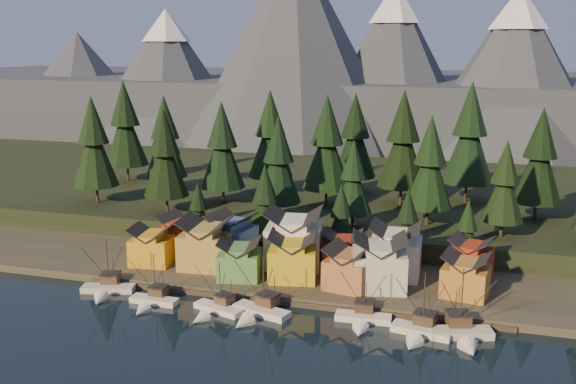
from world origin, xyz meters
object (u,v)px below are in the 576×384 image
(boat_1, at_px, (151,295))
(boat_6, at_px, (463,325))
(boat_4, at_px, (363,312))
(boat_0, at_px, (106,283))
(boat_3, at_px, (257,305))
(house_back_0, at_px, (181,233))
(boat_2, at_px, (214,304))
(house_front_0, at_px, (152,244))
(boat_5, at_px, (420,324))
(house_front_1, at_px, (206,242))
(house_back_1, at_px, (232,235))

(boat_1, distance_m, boat_6, 54.88)
(boat_1, relative_size, boat_4, 0.92)
(boat_6, bearing_deg, boat_0, 162.47)
(boat_3, height_order, boat_4, boat_3)
(boat_3, distance_m, house_back_0, 35.63)
(boat_2, relative_size, boat_3, 0.87)
(boat_1, distance_m, house_front_0, 19.09)
(boat_5, bearing_deg, house_front_1, 170.38)
(boat_0, xyz_separation_m, boat_4, (49.18, 0.58, -0.08))
(boat_4, bearing_deg, boat_2, -175.68)
(boat_1, height_order, house_back_1, house_back_1)
(boat_2, relative_size, boat_4, 0.94)
(boat_4, bearing_deg, boat_3, -175.33)
(boat_0, bearing_deg, boat_1, -27.39)
(boat_4, height_order, house_front_1, house_front_1)
(boat_4, distance_m, house_back_1, 38.71)
(boat_3, xyz_separation_m, boat_5, (27.88, -0.05, 0.02))
(house_front_1, bearing_deg, house_back_1, 60.68)
(boat_4, distance_m, boat_6, 16.65)
(house_back_0, bearing_deg, boat_6, -9.30)
(boat_4, height_order, house_back_1, house_back_1)
(boat_3, xyz_separation_m, house_front_0, (-28.75, 15.95, 3.52))
(house_front_0, distance_m, house_back_0, 8.55)
(house_back_0, bearing_deg, boat_1, -65.16)
(boat_0, relative_size, house_front_1, 1.07)
(boat_3, height_order, house_front_1, house_front_1)
(boat_1, relative_size, boat_6, 0.81)
(house_front_0, bearing_deg, boat_1, -70.38)
(boat_0, bearing_deg, house_front_1, 33.09)
(boat_6, bearing_deg, house_back_0, 142.43)
(boat_3, xyz_separation_m, house_back_0, (-26.00, 24.04, 3.85))
(house_front_0, height_order, house_back_0, house_back_0)
(boat_1, xyz_separation_m, boat_2, (12.46, -0.21, -0.10))
(boat_2, height_order, boat_5, boat_5)
(boat_6, relative_size, house_back_0, 1.36)
(boat_3, height_order, house_back_0, boat_3)
(boat_6, bearing_deg, house_back_1, 138.09)
(boat_5, distance_m, house_back_0, 59.16)
(house_front_1, height_order, house_back_0, house_front_1)
(boat_4, relative_size, house_front_1, 1.03)
(boat_1, xyz_separation_m, boat_3, (20.20, 0.68, 0.31))
(boat_1, height_order, boat_3, boat_3)
(boat_3, bearing_deg, boat_4, 24.05)
(house_front_1, distance_m, house_back_0, 11.37)
(boat_3, distance_m, boat_5, 27.88)
(house_front_0, relative_size, house_front_1, 0.84)
(boat_5, bearing_deg, boat_2, -167.18)
(house_back_0, bearing_deg, boat_3, -31.12)
(boat_5, distance_m, house_back_1, 48.31)
(boat_2, xyz_separation_m, house_back_1, (-6.16, 24.66, 4.82))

